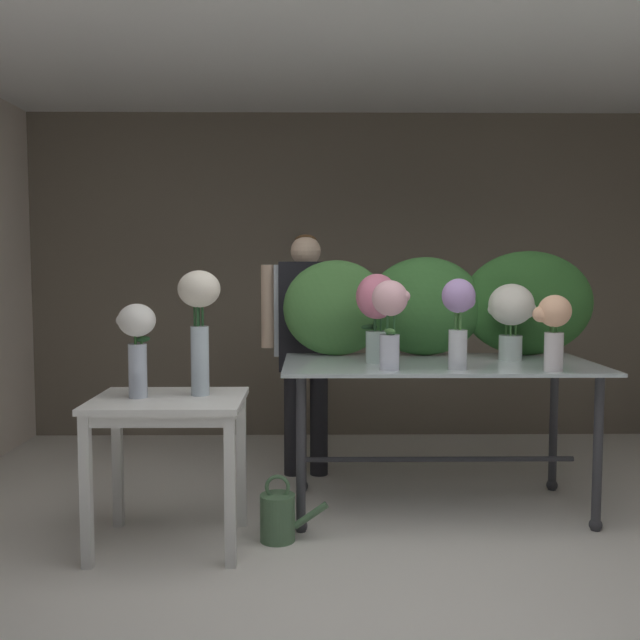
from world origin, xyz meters
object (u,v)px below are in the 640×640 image
object	(u,v)px
vase_peach_peonies	(553,326)
watering_can	(279,516)
side_table_white	(169,417)
vase_rosy_dahlias	(377,308)
vase_lilac_hydrangea	(459,314)
vase_cream_lisianthus_tall	(200,314)
vase_white_roses_tall	(137,340)
vase_blush_stock	(390,315)
display_table_glass	(439,387)
vase_ivory_roses	(512,312)
florist	(306,328)

from	to	relation	value
vase_peach_peonies	watering_can	world-z (taller)	vase_peach_peonies
watering_can	side_table_white	bearing A→B (deg)	-174.82
vase_rosy_dahlias	vase_peach_peonies	distance (m)	0.95
vase_rosy_dahlias	vase_lilac_hydrangea	size ratio (longest dim) A/B	1.05
vase_lilac_hydrangea	vase_cream_lisianthus_tall	world-z (taller)	vase_cream_lisianthus_tall
vase_rosy_dahlias	vase_lilac_hydrangea	world-z (taller)	vase_rosy_dahlias
vase_peach_peonies	vase_white_roses_tall	bearing A→B (deg)	-175.51
vase_blush_stock	vase_peach_peonies	bearing A→B (deg)	-3.21
side_table_white	watering_can	world-z (taller)	side_table_white
display_table_glass	vase_lilac_hydrangea	bearing A→B (deg)	-79.82
vase_lilac_hydrangea	watering_can	distance (m)	1.41
display_table_glass	vase_ivory_roses	bearing A→B (deg)	12.41
side_table_white	display_table_glass	bearing A→B (deg)	19.56
display_table_glass	side_table_white	size ratio (longest dim) A/B	2.35
side_table_white	florist	distance (m)	1.41
display_table_glass	vase_white_roses_tall	size ratio (longest dim) A/B	3.79
vase_rosy_dahlias	vase_white_roses_tall	world-z (taller)	vase_rosy_dahlias
vase_cream_lisianthus_tall	vase_ivory_roses	bearing A→B (deg)	17.54
vase_ivory_roses	vase_white_roses_tall	distance (m)	2.12
vase_blush_stock	vase_white_roses_tall	size ratio (longest dim) A/B	1.02
vase_cream_lisianthus_tall	vase_peach_peonies	bearing A→B (deg)	3.32
florist	vase_white_roses_tall	xyz separation A→B (m)	(-0.82, -1.19, 0.05)
vase_peach_peonies	watering_can	size ratio (longest dim) A/B	1.13
vase_rosy_dahlias	vase_white_roses_tall	distance (m)	1.33
vase_blush_stock	watering_can	size ratio (longest dim) A/B	1.35
vase_ivory_roses	vase_cream_lisianthus_tall	size ratio (longest dim) A/B	0.71
florist	vase_peach_peonies	xyz separation A→B (m)	(1.30, -1.03, 0.10)
side_table_white	vase_ivory_roses	distance (m)	2.03
display_table_glass	vase_peach_peonies	distance (m)	0.74
display_table_glass	florist	bearing A→B (deg)	138.37
vase_ivory_roses	vase_white_roses_tall	world-z (taller)	vase_ivory_roses
vase_peach_peonies	vase_blush_stock	bearing A→B (deg)	176.79
side_table_white	vase_cream_lisianthus_tall	xyz separation A→B (m)	(0.15, 0.06, 0.51)
vase_ivory_roses	watering_can	world-z (taller)	vase_ivory_roses
florist	watering_can	distance (m)	1.44
vase_ivory_roses	vase_rosy_dahlias	xyz separation A→B (m)	(-0.80, -0.11, 0.03)
florist	vase_peach_peonies	distance (m)	1.66
florist	vase_rosy_dahlias	world-z (taller)	florist
vase_rosy_dahlias	vase_peach_peonies	bearing A→B (deg)	-20.52
vase_lilac_hydrangea	vase_rosy_dahlias	bearing A→B (deg)	147.14
vase_cream_lisianthus_tall	watering_can	bearing A→B (deg)	-1.82
florist	watering_can	size ratio (longest dim) A/B	4.58
vase_ivory_roses	display_table_glass	bearing A→B (deg)	-167.59
side_table_white	vase_ivory_roses	world-z (taller)	vase_ivory_roses
side_table_white	vase_lilac_hydrangea	world-z (taller)	vase_lilac_hydrangea
vase_rosy_dahlias	vase_white_roses_tall	bearing A→B (deg)	-157.89
side_table_white	vase_white_roses_tall	size ratio (longest dim) A/B	1.61
vase_ivory_roses	vase_peach_peonies	bearing A→B (deg)	-78.25
display_table_glass	vase_rosy_dahlias	bearing A→B (deg)	-178.21
vase_lilac_hydrangea	vase_white_roses_tall	bearing A→B (deg)	-171.84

